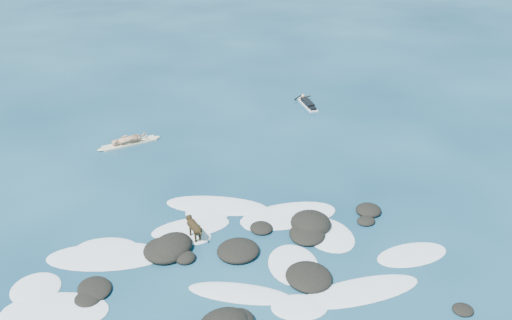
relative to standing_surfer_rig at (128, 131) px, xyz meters
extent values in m
plane|color=#0A2642|center=(3.83, -7.87, -0.67)|extent=(160.00, 160.00, 0.00)
ellipsoid|color=black|center=(-0.15, -10.06, -0.60)|extent=(1.41, 1.49, 0.26)
ellipsoid|color=black|center=(-0.30, -10.49, -0.61)|extent=(1.04, 1.05, 0.21)
ellipsoid|color=black|center=(2.56, -8.85, -0.59)|extent=(0.91, 0.91, 0.31)
ellipsoid|color=black|center=(9.00, -7.38, -0.61)|extent=(0.84, 0.79, 0.23)
ellipsoid|color=black|center=(6.37, -10.25, -0.56)|extent=(1.91, 1.96, 0.41)
ellipsoid|color=black|center=(6.74, -8.00, -0.57)|extent=(1.43, 1.51, 0.39)
ellipsoid|color=black|center=(1.89, -8.44, -0.55)|extent=(1.90, 1.93, 0.47)
ellipsoid|color=black|center=(5.22, -7.42, -0.60)|extent=(1.08, 1.10, 0.26)
ellipsoid|color=black|center=(9.27, -6.74, -0.58)|extent=(1.12, 1.11, 0.36)
ellipsoid|color=black|center=(4.30, -8.70, -0.56)|extent=(1.86, 1.83, 0.43)
ellipsoid|color=black|center=(10.52, -12.10, -0.62)|extent=(0.70, 0.67, 0.18)
ellipsoid|color=black|center=(6.97, -7.44, -0.51)|extent=(1.76, 1.80, 0.64)
ellipsoid|color=black|center=(2.12, -8.31, -0.52)|extent=(1.89, 2.01, 0.57)
ellipsoid|color=white|center=(-1.94, -9.80, -0.66)|extent=(1.77, 1.79, 0.12)
ellipsoid|color=white|center=(6.30, -6.66, -0.66)|extent=(3.92, 2.34, 0.12)
ellipsoid|color=white|center=(3.35, -6.21, -0.66)|extent=(1.87, 1.64, 0.12)
ellipsoid|color=white|center=(7.80, -10.98, -0.66)|extent=(4.06, 1.89, 0.12)
ellipsoid|color=white|center=(-0.05, -8.00, -0.66)|extent=(2.26, 1.50, 0.12)
ellipsoid|color=white|center=(5.74, -6.78, -0.66)|extent=(2.78, 2.17, 0.12)
ellipsoid|color=white|center=(2.76, -7.05, -0.66)|extent=(3.03, 1.83, 0.12)
ellipsoid|color=white|center=(5.86, -11.46, -0.66)|extent=(1.74, 1.26, 0.12)
ellipsoid|color=white|center=(6.01, -9.49, -0.66)|extent=(1.66, 2.20, 0.12)
ellipsoid|color=white|center=(7.48, -7.98, -0.66)|extent=(2.32, 2.68, 0.12)
ellipsoid|color=white|center=(3.73, -5.69, -0.66)|extent=(4.10, 2.24, 0.12)
ellipsoid|color=white|center=(9.98, -9.40, -0.66)|extent=(2.72, 1.71, 0.12)
ellipsoid|color=white|center=(0.01, -8.42, -0.66)|extent=(4.02, 1.75, 0.12)
ellipsoid|color=white|center=(4.20, -10.68, -0.66)|extent=(3.33, 1.77, 0.12)
ellipsoid|color=white|center=(-1.16, -10.90, -0.66)|extent=(3.23, 1.92, 0.12)
ellipsoid|color=white|center=(2.90, -7.65, -0.66)|extent=(1.10, 0.90, 0.12)
cube|color=beige|center=(0.00, 0.00, -0.62)|extent=(2.47, 1.45, 0.08)
ellipsoid|color=beige|center=(1.13, 0.49, -0.62)|extent=(0.57, 0.45, 0.09)
ellipsoid|color=beige|center=(-1.13, -0.49, -0.62)|extent=(0.57, 0.45, 0.09)
imported|color=tan|center=(0.00, 0.00, 0.22)|extent=(0.58, 0.69, 1.61)
cube|color=white|center=(8.97, 3.71, -0.62)|extent=(0.78, 2.00, 0.07)
ellipsoid|color=white|center=(8.79, 4.68, -0.62)|extent=(0.31, 0.46, 0.07)
cube|color=black|center=(8.97, 3.71, -0.49)|extent=(0.56, 1.24, 0.20)
sphere|color=tan|center=(8.84, 4.40, -0.38)|extent=(0.24, 0.24, 0.20)
cylinder|color=black|center=(8.58, 4.48, -0.50)|extent=(0.45, 0.33, 0.22)
cylinder|color=black|center=(9.06, 4.57, -0.50)|extent=(0.50, 0.19, 0.22)
cube|color=black|center=(9.08, 3.06, -0.53)|extent=(0.38, 0.53, 0.12)
cylinder|color=black|center=(2.90, -7.75, -0.15)|extent=(0.52, 0.67, 0.29)
sphere|color=black|center=(2.79, -7.50, -0.15)|extent=(0.41, 0.41, 0.31)
sphere|color=black|center=(3.02, -8.00, -0.15)|extent=(0.37, 0.37, 0.28)
sphere|color=black|center=(2.72, -7.34, -0.05)|extent=(0.29, 0.29, 0.22)
cone|color=black|center=(2.66, -7.22, -0.06)|extent=(0.16, 0.17, 0.11)
cone|color=black|center=(2.67, -7.38, 0.04)|extent=(0.12, 0.11, 0.11)
cone|color=black|center=(2.77, -7.33, 0.04)|extent=(0.12, 0.11, 0.11)
cylinder|color=black|center=(2.75, -7.59, -0.47)|extent=(0.10, 0.10, 0.40)
cylinder|color=black|center=(2.89, -7.53, -0.47)|extent=(0.10, 0.10, 0.40)
cylinder|color=black|center=(2.92, -7.98, -0.47)|extent=(0.10, 0.10, 0.40)
cylinder|color=black|center=(3.06, -7.91, -0.47)|extent=(0.10, 0.10, 0.40)
cylinder|color=black|center=(3.07, -8.12, -0.10)|extent=(0.17, 0.28, 0.17)
camera|label=1|loc=(3.26, -23.89, 10.81)|focal=40.00mm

